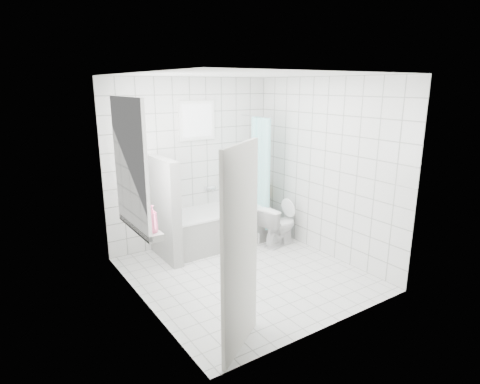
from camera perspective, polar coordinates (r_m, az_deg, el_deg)
ground at (r=5.55m, az=0.75°, el=-11.54°), size 3.00×3.00×0.00m
ceiling at (r=4.97m, az=0.85°, el=16.37°), size 3.00×3.00×0.00m
wall_back at (r=6.37m, az=-6.88°, el=4.21°), size 2.80×0.02×2.60m
wall_front at (r=4.01m, az=13.05°, el=-2.54°), size 2.80×0.02×2.60m
wall_left at (r=4.49m, az=-14.10°, el=-0.71°), size 0.02×3.00×2.60m
wall_right at (r=5.99m, az=11.91°, el=3.31°), size 0.02×3.00×2.60m
window_left at (r=4.71m, az=-15.07°, el=3.71°), size 0.01×0.90×1.40m
window_back at (r=6.29m, az=-6.06°, el=10.07°), size 0.50×0.01×0.50m
window_sill at (r=4.92m, az=-13.99°, el=-4.71°), size 0.18×1.02×0.08m
door at (r=3.72m, az=0.04°, el=-8.44°), size 0.68×0.48×2.00m
bathtub at (r=6.41m, az=-3.48°, el=-5.01°), size 1.62×0.77×0.58m
partition_wall at (r=5.86m, az=-10.72°, el=-2.47°), size 0.15×0.85×1.50m
tiled_ledge at (r=7.18m, az=2.92°, el=-2.92°), size 0.40×0.24×0.55m
toilet at (r=6.41m, az=5.58°, el=-4.76°), size 0.69×0.48×0.65m
curtain_rod at (r=6.43m, az=2.27°, el=10.69°), size 0.02×0.80×0.02m
shower_curtain at (r=6.46m, az=2.86°, el=2.63°), size 0.14×0.48×1.78m
tub_faucet at (r=6.57m, az=-4.28°, el=0.58°), size 0.18×0.06×0.06m
sill_bottles at (r=4.77m, az=-13.55°, el=-3.21°), size 0.17×0.84×0.31m
ledge_bottles at (r=7.02m, az=3.11°, el=-0.04°), size 0.18×0.17×0.26m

